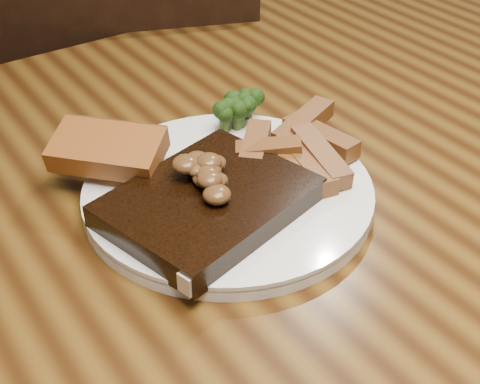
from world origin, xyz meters
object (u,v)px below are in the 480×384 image
object	(u,v)px
dining_table	(244,289)
plate	(228,194)
chair_far	(133,148)
potato_wedges	(293,155)
steak	(209,203)
garlic_bread	(110,167)

from	to	relation	value
dining_table	plate	world-z (taller)	plate
chair_far	plate	xyz separation A→B (m)	(-0.15, -0.54, 0.28)
chair_far	potato_wedges	bearing A→B (deg)	104.54
chair_far	plate	size ratio (longest dim) A/B	3.14
steak	dining_table	bearing A→B (deg)	-28.48
steak	garlic_bread	xyz separation A→B (m)	(-0.05, 0.11, -0.00)
dining_table	chair_far	size ratio (longest dim) A/B	1.85
dining_table	potato_wedges	distance (m)	0.14
dining_table	garlic_bread	size ratio (longest dim) A/B	15.30
potato_wedges	dining_table	bearing A→B (deg)	-159.87
dining_table	plate	bearing A→B (deg)	85.21
chair_far	garlic_bread	bearing A→B (deg)	85.46
plate	potato_wedges	world-z (taller)	potato_wedges
chair_far	garlic_bread	distance (m)	0.60
plate	dining_table	bearing A→B (deg)	-94.79
chair_far	garlic_bread	size ratio (longest dim) A/B	8.26
dining_table	plate	size ratio (longest dim) A/B	5.81
chair_far	plate	world-z (taller)	chair_far
plate	potato_wedges	bearing A→B (deg)	-2.32
plate	potato_wedges	distance (m)	0.08
potato_wedges	steak	bearing A→B (deg)	-169.76
plate	potato_wedges	xyz separation A→B (m)	(0.08, -0.00, 0.02)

